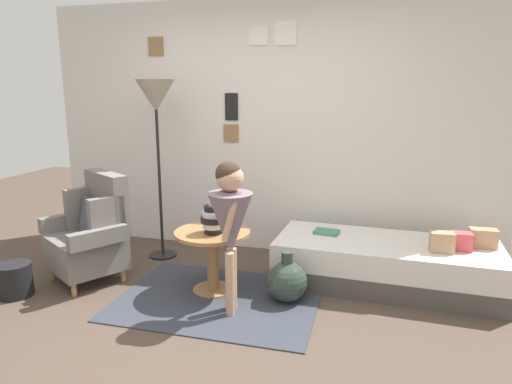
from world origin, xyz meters
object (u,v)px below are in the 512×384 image
floor_lamp (156,104)px  demijohn_near (287,281)px  person_child (230,217)px  daybed (385,263)px  vase_striped (213,218)px  book_on_daybed (327,232)px  magazine_basket (15,280)px  side_table (213,247)px  armchair (92,232)px

floor_lamp → demijohn_near: floor_lamp is taller
floor_lamp → person_child: 1.67m
daybed → demijohn_near: bearing=-145.3°
vase_striped → book_on_daybed: 1.11m
person_child → book_on_daybed: (0.62, 0.95, -0.35)m
demijohn_near → magazine_basket: size_ratio=1.51×
floor_lamp → person_child: (1.08, -0.99, -0.80)m
side_table → floor_lamp: (-0.81, 0.66, 1.17)m
armchair → floor_lamp: (0.34, 0.68, 1.12)m
demijohn_near → magazine_basket: 2.28m
armchair → floor_lamp: floor_lamp is taller
daybed → demijohn_near: (-0.78, -0.54, -0.03)m
vase_striped → side_table: bearing=123.7°
book_on_daybed → magazine_basket: size_ratio=0.79×
armchair → demijohn_near: 1.82m
armchair → side_table: 1.15m
magazine_basket → floor_lamp: bearing=56.9°
daybed → book_on_daybed: book_on_daybed is taller
side_table → person_child: size_ratio=0.53×
vase_striped → demijohn_near: bearing=2.0°
side_table → demijohn_near: 0.69m
floor_lamp → book_on_daybed: (1.70, -0.04, -1.15)m
floor_lamp → magazine_basket: floor_lamp is taller
side_table → book_on_daybed: size_ratio=2.89×
person_child → magazine_basket: person_child is taller
floor_lamp → magazine_basket: bearing=-123.1°
side_table → person_child: 0.57m
daybed → demijohn_near: 0.95m
daybed → book_on_daybed: (-0.53, 0.10, 0.22)m
armchair → daybed: bearing=11.8°
floor_lamp → daybed: bearing=-3.7°
daybed → vase_striped: bearing=-158.1°
daybed → person_child: (-1.15, -0.84, 0.57)m
vase_striped → demijohn_near: size_ratio=0.70×
armchair → person_child: (1.42, -0.31, 0.33)m
side_table → magazine_basket: bearing=-161.8°
side_table → person_child: person_child is taller
armchair → vase_striped: bearing=-1.2°
daybed → floor_lamp: (-2.23, 0.15, 1.36)m
person_child → magazine_basket: size_ratio=4.25×
floor_lamp → book_on_daybed: 2.05m
book_on_daybed → daybed: bearing=-10.8°
daybed → vase_striped: vase_striped is taller
book_on_daybed → demijohn_near: size_ratio=0.52×
side_table → magazine_basket: (-1.58, -0.52, -0.25)m
armchair → person_child: bearing=-12.3°
vase_striped → floor_lamp: size_ratio=0.17×
daybed → vase_striped: (-1.40, -0.56, 0.46)m
floor_lamp → person_child: size_ratio=1.51×
armchair → book_on_daybed: (2.04, 0.64, -0.02)m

